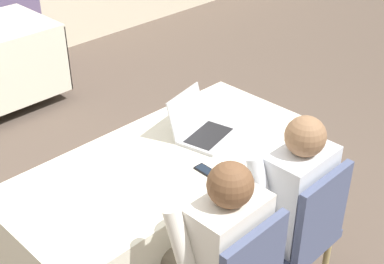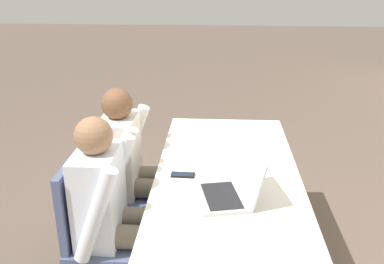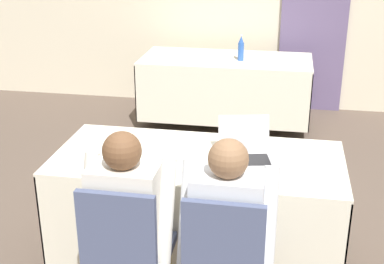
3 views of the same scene
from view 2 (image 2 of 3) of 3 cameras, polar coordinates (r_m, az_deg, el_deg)
conference_table_near at (r=2.61m, az=4.64°, el=-8.87°), size 1.83×0.84×0.75m
laptop at (r=2.24m, az=5.11°, el=-7.76°), size 0.38×0.37×0.25m
cell_phone at (r=2.48m, az=-1.23°, el=-5.74°), size 0.07×0.14×0.01m
paper_beside_laptop at (r=2.94m, az=1.11°, el=-1.30°), size 0.30×0.35×0.00m
paper_centre_table at (r=2.04m, az=10.43°, el=-12.88°), size 0.27×0.34×0.00m
chair_near_left at (r=2.95m, az=-9.77°, el=-6.80°), size 0.44×0.44×0.91m
chair_near_right at (r=2.51m, az=-12.50°, el=-12.53°), size 0.44×0.44×0.91m
person_checkered_shirt at (r=2.86m, az=-7.94°, el=-4.08°), size 0.50×0.52×1.17m
person_white_shirt at (r=2.40m, az=-10.39°, el=-9.57°), size 0.50×0.52×1.17m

